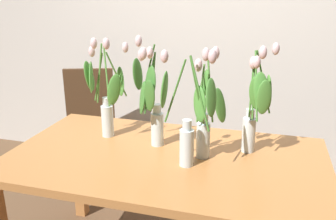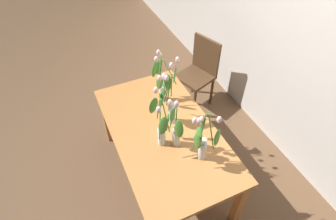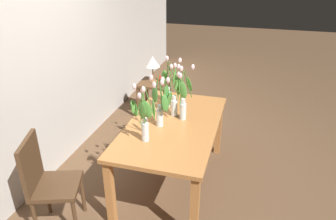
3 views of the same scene
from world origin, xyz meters
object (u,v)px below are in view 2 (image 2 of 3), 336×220
dining_table (164,137)px  dining_chair (200,70)px  tulip_vase_2 (162,81)px  tulip_vase_4 (175,132)px  tulip_vase_1 (168,102)px  tulip_vase_0 (162,126)px  tulip_vase_3 (203,142)px

dining_table → dining_chair: bearing=135.5°
tulip_vase_2 → dining_chair: size_ratio=0.61×
tulip_vase_4 → tulip_vase_2: bearing=166.6°
tulip_vase_1 → tulip_vase_2: (-0.29, 0.07, -0.00)m
tulip_vase_2 → dining_chair: 1.01m
tulip_vase_4 → dining_table: bearing=-173.2°
tulip_vase_0 → dining_chair: (-1.05, 0.97, -0.44)m
dining_chair → dining_table: bearing=-44.5°
tulip_vase_0 → tulip_vase_2: 0.58m
tulip_vase_1 → tulip_vase_2: 0.30m
tulip_vase_3 → dining_chair: tulip_vase_3 is taller
tulip_vase_4 → dining_chair: bearing=141.6°
dining_table → dining_chair: size_ratio=1.72×
tulip_vase_1 → tulip_vase_4: size_ratio=1.03×
dining_table → dining_chair: dining_chair is taller
tulip_vase_2 → dining_chair: bearing=125.3°
tulip_vase_0 → dining_chair: 1.50m
tulip_vase_0 → tulip_vase_4: tulip_vase_0 is taller
tulip_vase_1 → dining_chair: size_ratio=0.62×
tulip_vase_0 → tulip_vase_3: (0.28, 0.22, 0.01)m
dining_table → tulip_vase_2: 0.53m
tulip_vase_2 → tulip_vase_4: tulip_vase_2 is taller
tulip_vase_0 → tulip_vase_4: size_ratio=1.02×
dining_table → tulip_vase_1: size_ratio=2.76×
tulip_vase_2 → tulip_vase_3: size_ratio=1.01×
dining_table → tulip_vase_3: bearing=19.3°
tulip_vase_3 → tulip_vase_4: size_ratio=1.01×
tulip_vase_1 → tulip_vase_2: bearing=166.4°
tulip_vase_1 → tulip_vase_0: bearing=-34.3°
tulip_vase_0 → tulip_vase_2: size_ratio=1.00×
dining_table → tulip_vase_2: (-0.39, 0.16, 0.32)m
tulip_vase_3 → tulip_vase_4: tulip_vase_3 is taller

